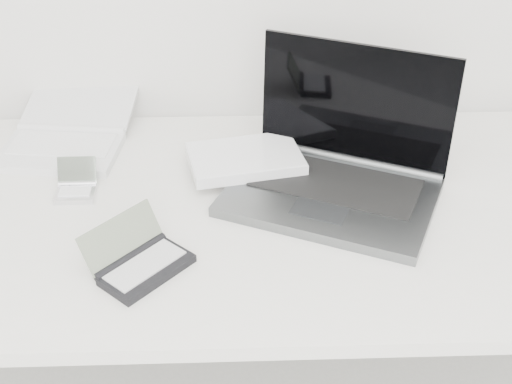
{
  "coord_description": "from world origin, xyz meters",
  "views": [
    {
      "loc": [
        -0.07,
        0.34,
        1.57
      ],
      "look_at": [
        -0.03,
        1.51,
        0.79
      ],
      "focal_mm": 50.0,
      "sensor_mm": 36.0,
      "label": 1
    }
  ],
  "objects_px": {
    "netbook_open_white": "(66,138)",
    "palmtop_charcoal": "(140,261)",
    "desk": "(270,223)",
    "laptop_large": "(319,167)"
  },
  "relations": [
    {
      "from": "desk",
      "to": "laptop_large",
      "type": "relative_size",
      "value": 2.82
    },
    {
      "from": "desk",
      "to": "laptop_large",
      "type": "xyz_separation_m",
      "value": [
        0.11,
        0.07,
        0.09
      ]
    },
    {
      "from": "netbook_open_white",
      "to": "palmtop_charcoal",
      "type": "height_order",
      "value": "palmtop_charcoal"
    },
    {
      "from": "netbook_open_white",
      "to": "palmtop_charcoal",
      "type": "xyz_separation_m",
      "value": [
        0.22,
        -0.46,
        -0.0
      ]
    },
    {
      "from": "laptop_large",
      "to": "netbook_open_white",
      "type": "relative_size",
      "value": 1.52
    },
    {
      "from": "palmtop_charcoal",
      "to": "desk",
      "type": "bearing_deg",
      "value": -8.55
    },
    {
      "from": "palmtop_charcoal",
      "to": "netbook_open_white",
      "type": "bearing_deg",
      "value": 68.17
    },
    {
      "from": "desk",
      "to": "palmtop_charcoal",
      "type": "height_order",
      "value": "palmtop_charcoal"
    },
    {
      "from": "desk",
      "to": "palmtop_charcoal",
      "type": "xyz_separation_m",
      "value": [
        -0.25,
        -0.2,
        0.06
      ]
    },
    {
      "from": "desk",
      "to": "laptop_large",
      "type": "distance_m",
      "value": 0.16
    }
  ]
}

